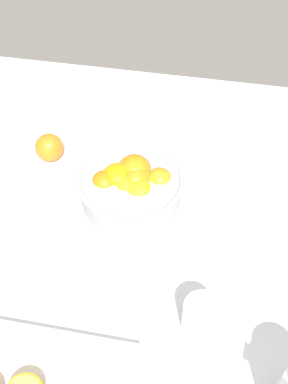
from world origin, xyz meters
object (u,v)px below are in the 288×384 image
at_px(fruit_bowl, 131,186).
at_px(spoon, 84,98).
at_px(loose_orange_1, 49,148).
at_px(juice_glass, 201,319).

height_order(fruit_bowl, spoon, fruit_bowl).
relative_size(fruit_bowl, loose_orange_1, 3.41).
height_order(fruit_bowl, loose_orange_1, fruit_bowl).
bearing_deg(fruit_bowl, spoon, 120.84).
height_order(juice_glass, loose_orange_1, juice_glass).
xyz_separation_m(fruit_bowl, spoon, (-0.20, 0.33, -0.05)).
bearing_deg(loose_orange_1, juice_glass, -43.00).
distance_m(juice_glass, spoon, 0.72).
distance_m(fruit_bowl, loose_orange_1, 0.24).
xyz_separation_m(fruit_bowl, juice_glass, (0.18, -0.28, -0.01)).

